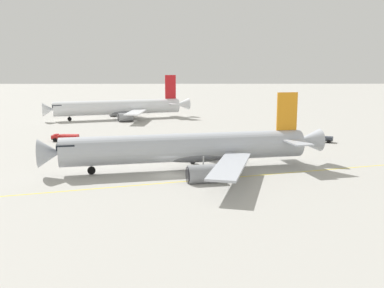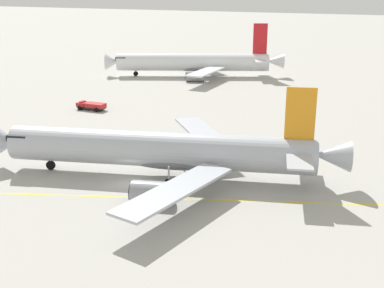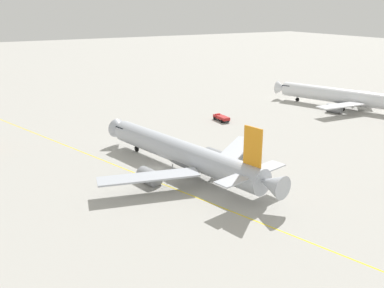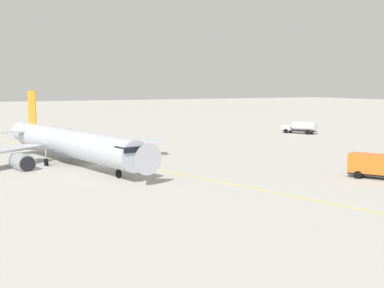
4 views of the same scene
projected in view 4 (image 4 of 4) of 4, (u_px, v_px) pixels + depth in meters
ground_plane at (99, 166)px, 73.64m from camera, size 600.00×600.00×0.00m
airliner_main at (71, 145)px, 74.31m from camera, size 41.21×33.66×11.16m
catering_truck_truck at (376, 166)px, 63.39m from camera, size 7.93×6.25×3.10m
fuel_tanker_truck at (300, 127)px, 121.84m from camera, size 8.64×6.06×2.87m
taxiway_centreline at (96, 158)px, 81.22m from camera, size 121.27×37.20×0.01m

